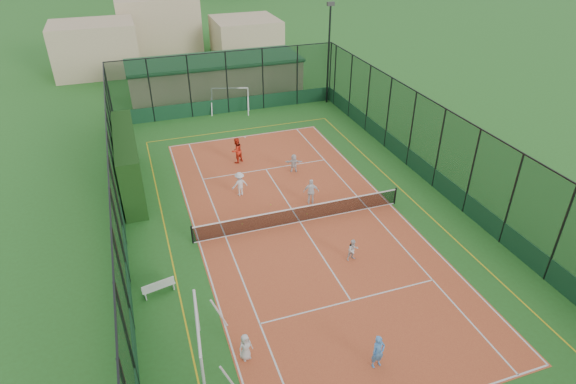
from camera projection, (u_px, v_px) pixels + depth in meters
name	position (u px, v px, depth m)	size (l,w,h in m)	color
ground	(300.00, 222.00, 26.04)	(300.00, 300.00, 0.00)	#2A6522
court_slab	(300.00, 222.00, 26.04)	(11.17, 23.97, 0.01)	#B33F27
tennis_net	(300.00, 214.00, 25.77)	(11.67, 0.12, 1.06)	black
perimeter_fence	(301.00, 182.00, 24.76)	(18.12, 34.12, 5.00)	black
floodlight_ne	(329.00, 55.00, 39.81)	(0.60, 0.26, 8.25)	black
clubhouse	(215.00, 76.00, 43.09)	(15.20, 7.20, 3.15)	tan
hedge_left	(128.00, 162.00, 28.37)	(1.19, 7.95, 3.48)	black
white_bench	(158.00, 286.00, 21.06)	(1.44, 0.39, 0.81)	white
futsal_goal_near	(200.00, 342.00, 17.49)	(0.97, 3.35, 2.16)	white
futsal_goal_far	(230.00, 100.00, 39.58)	(3.06, 0.89, 1.97)	white
child_near_left	(245.00, 347.00, 17.91)	(0.57, 0.37, 1.17)	silver
child_near_mid	(378.00, 352.00, 17.55)	(0.53, 0.35, 1.45)	#549BEF
child_near_right	(353.00, 250.00, 22.98)	(0.56, 0.44, 1.15)	silver
child_far_left	(240.00, 184.00, 28.07)	(0.97, 0.56, 1.50)	silver
child_far_right	(311.00, 192.00, 27.29)	(0.90, 0.38, 1.54)	white
child_far_back	(294.00, 163.00, 30.66)	(1.12, 0.36, 1.21)	silver
coach	(237.00, 150.00, 31.65)	(0.84, 0.65, 1.73)	red
tennis_balls	(271.00, 214.00, 26.64)	(3.71, 1.62, 0.07)	#CCE033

